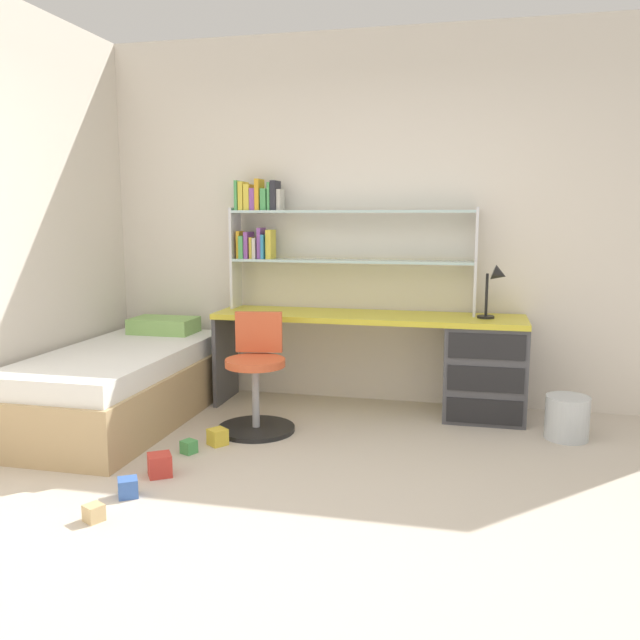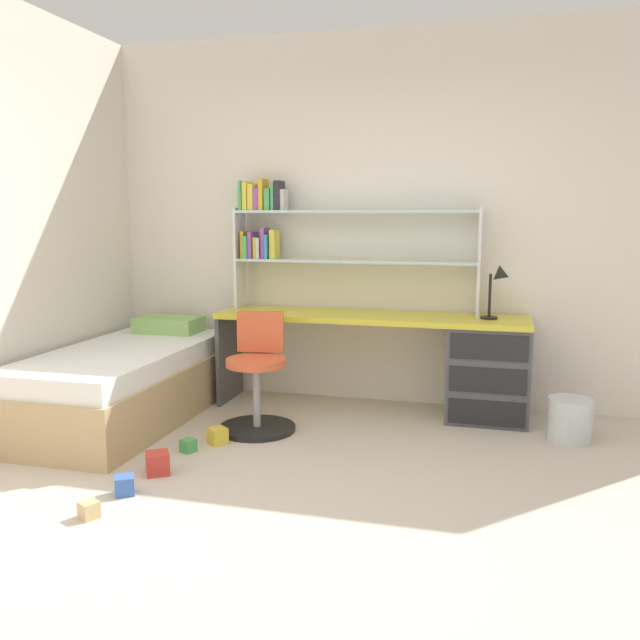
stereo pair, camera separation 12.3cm
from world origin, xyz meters
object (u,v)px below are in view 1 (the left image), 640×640
at_px(bookshelf_hutch, 311,233).
at_px(waste_bin, 567,418).
at_px(swivel_chair, 256,385).
at_px(toy_block_yellow_0, 218,437).
at_px(desk, 451,360).
at_px(desk_lamp, 496,283).
at_px(toy_block_green_1, 189,447).
at_px(bed_platform, 122,385).
at_px(toy_block_red_4, 160,465).
at_px(toy_block_blue_2, 128,488).
at_px(toy_block_natural_3, 94,513).

relative_size(bookshelf_hutch, waste_bin, 6.56).
height_order(swivel_chair, toy_block_yellow_0, swivel_chair).
distance_m(desk, desk_lamp, 0.64).
bearing_deg(waste_bin, swivel_chair, -171.99).
bearing_deg(toy_block_green_1, bed_platform, 145.28).
relative_size(waste_bin, toy_block_green_1, 3.53).
relative_size(bed_platform, toy_block_green_1, 23.52).
relative_size(swivel_chair, toy_block_red_4, 6.35).
xyz_separation_m(bookshelf_hutch, toy_block_blue_2, (-0.49, -1.97, -1.26)).
relative_size(bookshelf_hutch, desk_lamp, 4.84).
xyz_separation_m(bed_platform, toy_block_red_4, (0.72, -0.87, -0.20)).
relative_size(bookshelf_hutch, bed_platform, 0.98).
xyz_separation_m(desk, waste_bin, (0.76, -0.36, -0.27)).
bearing_deg(desk_lamp, toy_block_blue_2, -135.80).
relative_size(desk, swivel_chair, 2.88).
xyz_separation_m(bed_platform, toy_block_yellow_0, (0.85, -0.33, -0.21)).
bearing_deg(waste_bin, toy_block_green_1, -160.47).
height_order(toy_block_blue_2, toy_block_natural_3, toy_block_blue_2).
bearing_deg(toy_block_green_1, swivel_chair, 63.64).
xyz_separation_m(toy_block_yellow_0, toy_block_blue_2, (-0.16, -0.84, -0.00)).
relative_size(desk, waste_bin, 8.02).
distance_m(swivel_chair, toy_block_blue_2, 1.25).
bearing_deg(desk, toy_block_yellow_0, -144.92).
bearing_deg(swivel_chair, desk, 26.99).
xyz_separation_m(desk_lamp, toy_block_yellow_0, (-1.70, -0.96, -0.92)).
relative_size(toy_block_yellow_0, toy_block_red_4, 0.84).
bearing_deg(toy_block_yellow_0, toy_block_natural_3, -98.82).
bearing_deg(swivel_chair, toy_block_red_4, -106.86).
distance_m(bookshelf_hutch, swivel_chair, 1.28).
bearing_deg(desk, toy_block_blue_2, -130.58).
relative_size(swivel_chair, toy_block_yellow_0, 7.59).
distance_m(desk_lamp, swivel_chair, 1.80).
bearing_deg(toy_block_yellow_0, bookshelf_hutch, 73.74).
height_order(bookshelf_hutch, toy_block_natural_3, bookshelf_hutch).
distance_m(desk, waste_bin, 0.88).
relative_size(bookshelf_hutch, swivel_chair, 2.36).
bearing_deg(bookshelf_hutch, bed_platform, -145.62).
xyz_separation_m(desk_lamp, toy_block_natural_3, (-1.87, -2.09, -0.93)).
distance_m(swivel_chair, waste_bin, 2.05).
bearing_deg(toy_block_blue_2, bookshelf_hutch, 76.12).
relative_size(desk_lamp, waste_bin, 1.36).
relative_size(desk, toy_block_natural_3, 28.03).
height_order(desk_lamp, toy_block_yellow_0, desk_lamp).
distance_m(swivel_chair, toy_block_natural_3, 1.53).
bearing_deg(desk, bed_platform, -163.67).
bearing_deg(toy_block_red_4, bed_platform, 129.69).
xyz_separation_m(toy_block_yellow_0, toy_block_red_4, (-0.12, -0.54, 0.01)).
xyz_separation_m(waste_bin, toy_block_yellow_0, (-2.16, -0.63, -0.09)).
height_order(waste_bin, toy_block_blue_2, waste_bin).
distance_m(toy_block_yellow_0, toy_block_natural_3, 1.14).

